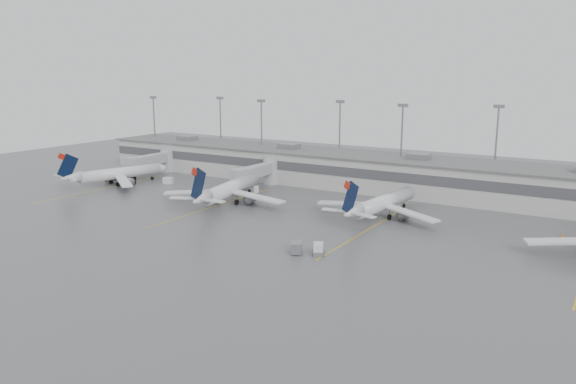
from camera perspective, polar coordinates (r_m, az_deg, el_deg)
The scene contains 19 objects.
ground at distance 91.62m, azimuth -8.10°, elevation -5.73°, with size 260.00×260.00×0.00m, color #4F4F51.
terminal at distance 138.98m, azimuth 7.17°, elevation 2.20°, with size 152.00×17.00×9.45m.
light_masts at distance 143.10m, azimuth 8.21°, elevation 5.63°, with size 142.40×8.00×20.60m.
jet_bridge_left at distance 160.30m, azimuth -13.16°, elevation 3.18°, with size 4.00×17.20×7.00m.
jet_bridge_right at distance 138.29m, azimuth -2.72°, elevation 2.10°, with size 4.00×17.20×7.00m.
stand_markings at distance 110.40m, azimuth -0.18°, elevation -2.51°, with size 105.25×40.00×0.01m.
jet_far_left at distance 147.14m, azimuth -17.09°, elevation 1.81°, with size 24.93×28.36×9.43m.
jet_mid_left at distance 121.45m, azimuth -6.08°, elevation 0.31°, with size 27.71×31.35×10.23m.
jet_mid_right at distance 110.56m, azimuth 9.49°, elevation -1.10°, with size 25.84×29.10×9.42m.
baggage_tug at distance 87.91m, azimuth 3.10°, elevation -5.92°, with size 2.77×3.24×1.78m.
baggage_cart at distance 88.33m, azimuth 0.89°, elevation -5.65°, with size 2.71×3.23×1.81m.
gse_uld_a at distance 145.90m, azimuth -12.10°, elevation 1.15°, with size 2.27×1.51×1.61m, color silver.
gse_uld_b at distance 132.87m, azimuth -3.57°, elevation 0.33°, with size 2.23×1.48×1.58m, color silver.
gse_uld_c at distance 120.72m, azimuth 10.85°, elevation -1.04°, with size 2.44×1.63×1.73m, color silver.
gse_loader at distance 136.41m, azimuth -5.10°, elevation 0.72°, with size 2.08×3.33×2.08m, color slate.
cone_a at distance 152.07m, azimuth -11.80°, elevation 1.44°, with size 0.47×0.47×0.76m, color orange.
cone_b at distance 132.03m, azimuth -9.14°, elevation -0.10°, with size 0.38×0.38×0.61m, color orange.
cone_c at distance 119.50m, azimuth 7.21°, elevation -1.28°, with size 0.49×0.49×0.78m, color orange.
cone_d at distance 107.51m, azimuth 26.06°, elevation -3.98°, with size 0.47×0.47×0.75m, color orange.
Camera 1 is at (55.89, -67.03, 27.90)m, focal length 35.00 mm.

